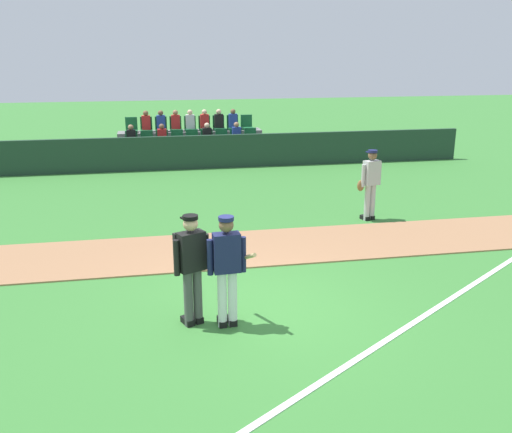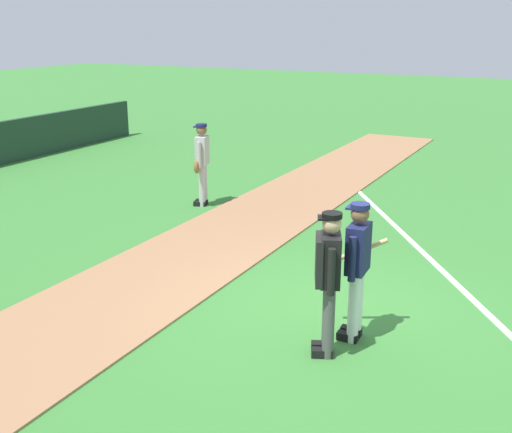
{
  "view_description": "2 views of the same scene",
  "coord_description": "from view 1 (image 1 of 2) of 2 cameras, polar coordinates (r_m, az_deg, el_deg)",
  "views": [
    {
      "loc": [
        -1.53,
        -8.19,
        4.08
      ],
      "look_at": [
        0.43,
        2.14,
        0.93
      ],
      "focal_mm": 39.21,
      "sensor_mm": 36.0,
      "label": 1
    },
    {
      "loc": [
        -7.39,
        -2.7,
        3.8
      ],
      "look_at": [
        0.38,
        1.36,
        1.09
      ],
      "focal_mm": 44.45,
      "sensor_mm": 36.0,
      "label": 2
    }
  ],
  "objects": [
    {
      "name": "dugout_fence",
      "position": [
        20.04,
        -6.25,
        6.53
      ],
      "size": [
        20.0,
        0.16,
        1.18
      ],
      "primitive_type": "cube",
      "color": "#1E3828",
      "rests_on": "ground"
    },
    {
      "name": "batter_navy_jersey",
      "position": [
        8.38,
        -2.96,
        -5.18
      ],
      "size": [
        0.71,
        0.77,
        1.76
      ],
      "color": "white",
      "rests_on": "ground"
    },
    {
      "name": "umpire_home_plate",
      "position": [
        8.48,
        -6.63,
        -4.77
      ],
      "size": [
        0.55,
        0.42,
        1.76
      ],
      "color": "#4C4C4C",
      "rests_on": "ground"
    },
    {
      "name": "foul_line_chalk",
      "position": [
        9.82,
        18.11,
        -8.76
      ],
      "size": [
        9.98,
        6.83,
        0.01
      ],
      "primitive_type": "cube",
      "rotation": [
        0.0,
        0.0,
        0.6
      ],
      "color": "white",
      "rests_on": "ground"
    },
    {
      "name": "ground_plane",
      "position": [
        9.28,
        -0.16,
        -9.43
      ],
      "size": [
        80.0,
        80.0,
        0.0
      ],
      "primitive_type": "plane",
      "color": "#387A33"
    },
    {
      "name": "infield_dirt_path",
      "position": [
        11.9,
        -2.72,
        -3.34
      ],
      "size": [
        28.0,
        2.25,
        0.03
      ],
      "primitive_type": "cube",
      "color": "#9E704C",
      "rests_on": "ground"
    },
    {
      "name": "stadium_bleachers",
      "position": [
        21.48,
        -6.59,
        7.05
      ],
      "size": [
        5.55,
        2.1,
        1.9
      ],
      "color": "slate",
      "rests_on": "ground"
    },
    {
      "name": "runner_grey_jersey",
      "position": [
        14.0,
        11.58,
        3.44
      ],
      "size": [
        0.67,
        0.39,
        1.76
      ],
      "color": "#B2B2B2",
      "rests_on": "ground"
    }
  ]
}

